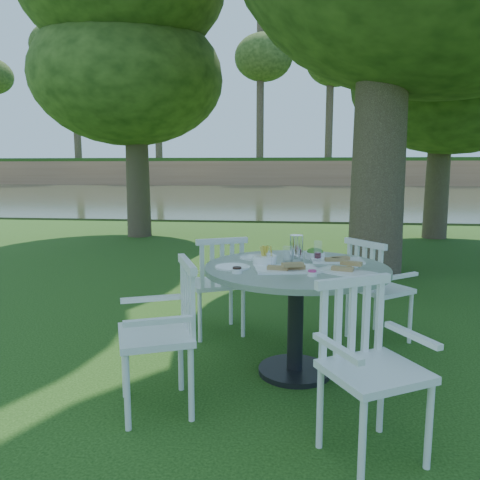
# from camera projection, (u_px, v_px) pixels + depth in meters

# --- Properties ---
(ground) EXTENTS (140.00, 140.00, 0.00)m
(ground) POSITION_uv_depth(u_px,v_px,m) (238.00, 326.00, 4.70)
(ground) COLOR #13360B
(ground) RESTS_ON ground
(table) EXTENTS (1.38, 1.38, 0.85)m
(table) POSITION_uv_depth(u_px,v_px,m) (296.00, 288.00, 3.53)
(table) COLOR black
(table) RESTS_ON ground
(chair_ne) EXTENTS (0.64, 0.65, 0.94)m
(chair_ne) POSITION_uv_depth(u_px,v_px,m) (372.00, 283.00, 4.21)
(chair_ne) COLOR white
(chair_ne) RESTS_ON ground
(chair_nw) EXTENTS (0.63, 0.61, 0.95)m
(chair_nw) POSITION_uv_depth(u_px,v_px,m) (219.00, 279.00, 4.35)
(chair_nw) COLOR white
(chair_nw) RESTS_ON ground
(chair_sw) EXTENTS (0.62, 0.64, 0.98)m
(chair_sw) POSITION_uv_depth(u_px,v_px,m) (170.00, 323.00, 3.04)
(chair_sw) COLOR white
(chair_sw) RESTS_ON ground
(chair_se) EXTENTS (0.65, 0.64, 0.97)m
(chair_se) POSITION_uv_depth(u_px,v_px,m) (364.00, 353.00, 2.58)
(chair_se) COLOR white
(chair_se) RESTS_ON ground
(tableware) EXTENTS (1.16, 0.80, 0.21)m
(tableware) POSITION_uv_depth(u_px,v_px,m) (295.00, 260.00, 3.56)
(tableware) COLOR white
(tableware) RESTS_ON table
(river) EXTENTS (100.00, 28.00, 0.12)m
(river) POSITION_uv_depth(u_px,v_px,m) (287.00, 195.00, 27.27)
(river) COLOR #2C321E
(river) RESTS_ON ground
(far_bank) EXTENTS (100.00, 18.00, 15.20)m
(far_bank) POSITION_uv_depth(u_px,v_px,m) (295.00, 107.00, 43.92)
(far_bank) COLOR #9E6A49
(far_bank) RESTS_ON ground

